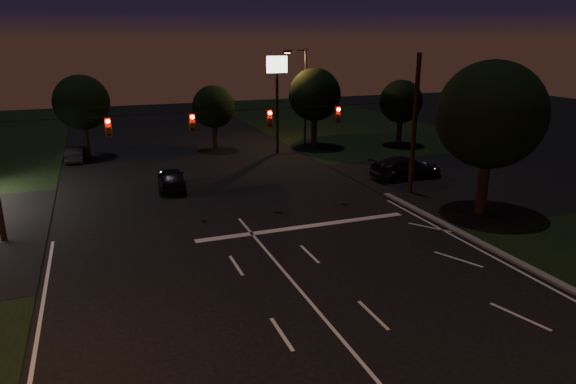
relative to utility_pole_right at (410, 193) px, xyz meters
name	(u,v)px	position (x,y,z in m)	size (l,w,h in m)	color
ground	(355,355)	(-12.00, -15.00, 0.00)	(140.00, 140.00, 0.00)	black
cross_street_right	(495,178)	(8.00, 1.00, 0.00)	(20.00, 16.00, 0.02)	black
stop_bar	(305,227)	(-9.00, -3.50, 0.01)	(12.00, 0.50, 0.01)	silver
utility_pole_right	(410,193)	(0.00, 0.00, 0.00)	(0.30, 0.30, 9.00)	black
utility_pole_left	(5,241)	(-24.00, 0.00, 0.00)	(0.28, 0.28, 8.00)	black
signal_span	(232,120)	(-12.00, -0.04, 5.50)	(24.00, 0.40, 1.56)	black
pole_sign_right	(277,82)	(-4.00, 15.00, 6.24)	(1.80, 0.30, 8.40)	black
street_light_right_far	(303,90)	(-0.76, 17.00, 5.24)	(2.20, 0.35, 9.00)	black
tree_right_near	(489,116)	(1.53, -4.83, 5.68)	(6.00, 6.00, 8.76)	black
tree_far_b	(82,103)	(-19.98, 19.13, 4.61)	(4.60, 4.60, 6.98)	black
tree_far_c	(214,107)	(-8.98, 18.10, 3.90)	(3.80, 3.80, 5.86)	black
tree_far_d	(314,95)	(0.02, 16.13, 4.83)	(4.80, 4.80, 7.30)	black
tree_far_e	(401,102)	(8.02, 14.11, 4.11)	(4.00, 4.00, 6.18)	black
car_oncoming_a	(172,179)	(-14.66, 6.35, 0.75)	(1.78, 4.42, 1.51)	black
car_oncoming_b	(75,153)	(-20.95, 17.77, 0.66)	(1.39, 4.00, 1.32)	black
car_cross	(406,168)	(1.79, 3.24, 0.79)	(2.21, 5.43, 1.58)	black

